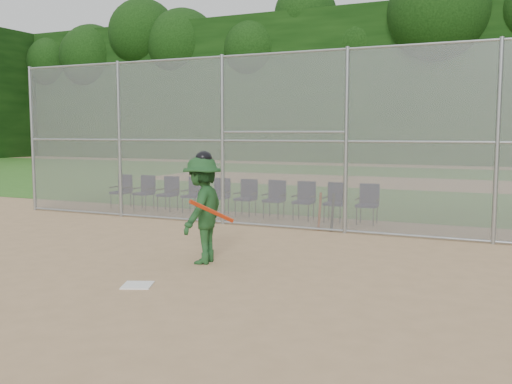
% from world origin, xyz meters
% --- Properties ---
extents(ground, '(100.00, 100.00, 0.00)m').
position_xyz_m(ground, '(0.00, 0.00, 0.00)').
color(ground, tan).
rests_on(ground, ground).
extents(grass_strip, '(100.00, 100.00, 0.00)m').
position_xyz_m(grass_strip, '(0.00, 18.00, 0.01)').
color(grass_strip, '#2E641E').
rests_on(grass_strip, ground).
extents(dirt_patch_far, '(24.00, 24.00, 0.00)m').
position_xyz_m(dirt_patch_far, '(0.00, 18.00, 0.01)').
color(dirt_patch_far, tan).
rests_on(dirt_patch_far, ground).
extents(backstop_fence, '(16.09, 0.09, 4.00)m').
position_xyz_m(backstop_fence, '(0.00, 5.00, 2.07)').
color(backstop_fence, gray).
rests_on(backstop_fence, ground).
extents(treeline, '(81.00, 60.00, 11.00)m').
position_xyz_m(treeline, '(0.00, 20.00, 5.50)').
color(treeline, black).
rests_on(treeline, ground).
extents(home_plate, '(0.54, 0.54, 0.02)m').
position_xyz_m(home_plate, '(-0.55, -0.42, 0.01)').
color(home_plate, white).
rests_on(home_plate, ground).
extents(batter_at_plate, '(1.03, 1.37, 1.89)m').
position_xyz_m(batter_at_plate, '(-0.42, 1.25, 0.91)').
color(batter_at_plate, '#1C4620').
rests_on(batter_at_plate, ground).
extents(spare_bats, '(0.36, 0.23, 0.85)m').
position_xyz_m(spare_bats, '(0.52, 5.17, 0.42)').
color(spare_bats, '#D84C14').
rests_on(spare_bats, ground).
extents(chair_0, '(0.54, 0.52, 0.96)m').
position_xyz_m(chair_0, '(-6.09, 6.40, 0.48)').
color(chair_0, black).
rests_on(chair_0, ground).
extents(chair_1, '(0.54, 0.52, 0.96)m').
position_xyz_m(chair_1, '(-5.28, 6.40, 0.48)').
color(chair_1, black).
rests_on(chair_1, ground).
extents(chair_2, '(0.54, 0.52, 0.96)m').
position_xyz_m(chair_2, '(-4.48, 6.40, 0.48)').
color(chair_2, black).
rests_on(chair_2, ground).
extents(chair_3, '(0.54, 0.52, 0.96)m').
position_xyz_m(chair_3, '(-3.67, 6.40, 0.48)').
color(chair_3, black).
rests_on(chair_3, ground).
extents(chair_4, '(0.54, 0.52, 0.96)m').
position_xyz_m(chair_4, '(-2.87, 6.40, 0.48)').
color(chair_4, black).
rests_on(chair_4, ground).
extents(chair_5, '(0.54, 0.52, 0.96)m').
position_xyz_m(chair_5, '(-2.06, 6.40, 0.48)').
color(chair_5, black).
rests_on(chair_5, ground).
extents(chair_6, '(0.54, 0.52, 0.96)m').
position_xyz_m(chair_6, '(-1.26, 6.40, 0.48)').
color(chair_6, black).
rests_on(chair_6, ground).
extents(chair_7, '(0.54, 0.52, 0.96)m').
position_xyz_m(chair_7, '(-0.46, 6.40, 0.48)').
color(chair_7, black).
rests_on(chair_7, ground).
extents(chair_8, '(0.54, 0.52, 0.96)m').
position_xyz_m(chair_8, '(0.35, 6.40, 0.48)').
color(chair_8, black).
rests_on(chair_8, ground).
extents(chair_9, '(0.54, 0.52, 0.96)m').
position_xyz_m(chair_9, '(1.15, 6.40, 0.48)').
color(chair_9, black).
rests_on(chair_9, ground).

